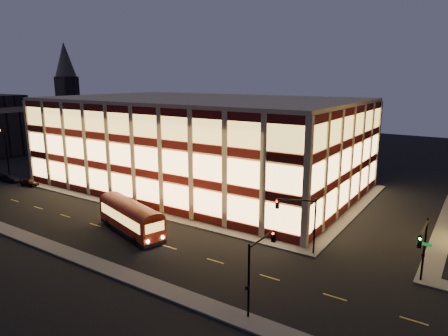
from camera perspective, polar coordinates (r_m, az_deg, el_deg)
The scene contains 16 objects.
ground at distance 54.32m, azimuth -11.64°, elevation -6.50°, with size 200.00×200.00×0.00m, color black.
sidewalk_office_south at distance 57.01m, azimuth -13.08°, elevation -5.56°, with size 54.00×2.00×0.15m, color #514F4C.
sidewalk_office_east at distance 57.39m, azimuth 18.03°, elevation -5.74°, with size 2.00×30.00×0.15m, color #514F4C.
sidewalk_tower_west at distance 55.79m, azimuth 29.03°, elevation -7.30°, with size 2.00×30.00×0.15m, color #514F4C.
sidewalk_near at distance 46.74m, azimuth -23.13°, elevation -10.44°, with size 100.00×2.00×0.15m, color #514F4C.
office_building at distance 66.85m, azimuth -3.43°, elevation 3.78°, with size 50.45×30.45×14.50m.
bg_building_a at distance 113.21m, azimuth -27.84°, elevation 4.88°, with size 18.00×28.00×10.00m, color #2D2621.
church_tower at distance 131.26m, azimuth -21.31°, elevation 8.13°, with size 5.00×5.00×18.00m, color #2D2621.
church_spire at distance 131.08m, azimuth -21.81°, elevation 14.23°, with size 6.00×6.00×10.00m, color #4C473F.
traffic_signal_far at distance 41.22m, azimuth 10.94°, elevation -6.69°, with size 3.79×1.87×6.00m.
traffic_signal_right at distance 37.91m, azimuth 26.56°, elevation -9.64°, with size 1.20×4.37×6.00m.
traffic_signal_near at distance 31.25m, azimuth 4.95°, elevation -12.99°, with size 0.32×4.45×6.00m.
street_lamp_a at distance 80.64m, azimuth -28.79°, elevation 2.48°, with size 0.44×1.22×9.02m.
trolley_bus at distance 47.69m, azimuth -13.20°, elevation -6.66°, with size 11.45×5.94×3.77m.
parked_car_0 at distance 74.26m, azimuth -26.05°, elevation -1.85°, with size 1.39×3.46×1.18m, color black.
parked_car_1 at distance 78.39m, azimuth -28.17°, elevation -1.29°, with size 1.44×4.12×1.36m, color black.
Camera 1 is at (36.77, -35.86, 17.69)m, focal length 32.00 mm.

